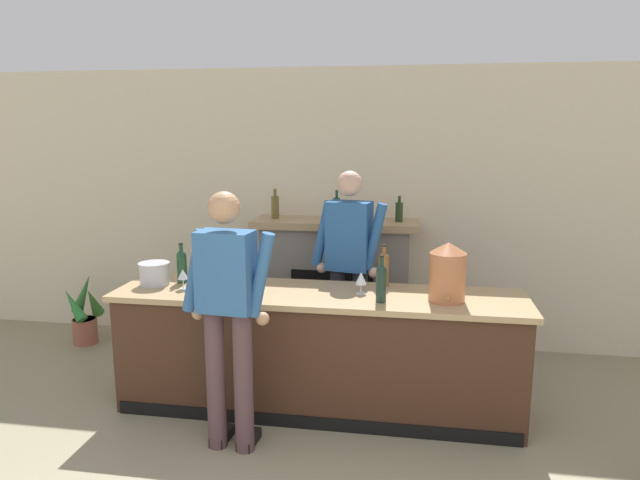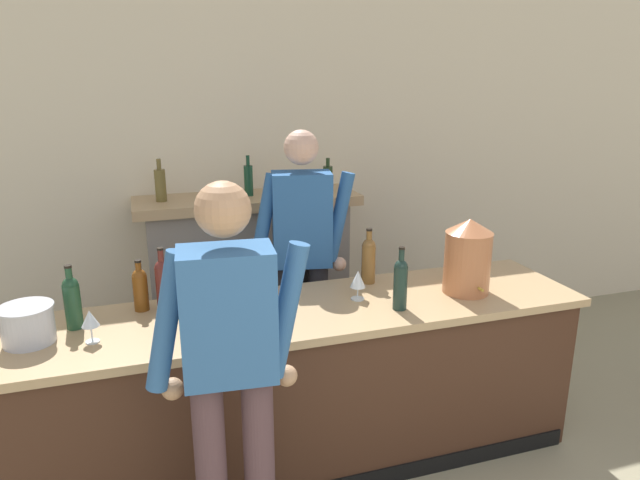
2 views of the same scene
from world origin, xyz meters
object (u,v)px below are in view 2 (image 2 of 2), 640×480
fireplace_stone (250,279)px  person_bartender (302,259)px  copper_dispenser (468,256)px  person_customer (231,376)px  wine_bottle_port_short (72,300)px  ice_bucket_steel (28,324)px  wine_bottle_chardonnay_pale (184,293)px  wine_bottle_cabernet_heavy (400,282)px  wine_bottle_merlot_tall (369,259)px  wine_glass_by_dispenser (90,319)px  wine_glass_back_row (358,280)px  wine_bottle_rose_blush (163,283)px  wine_bottle_riesling_slim (140,288)px  wine_glass_front_right (196,306)px

fireplace_stone → person_bartender: size_ratio=0.87×
person_bartender → copper_dispenser: size_ratio=4.24×
person_customer → wine_bottle_port_short: bearing=129.5°
ice_bucket_steel → wine_bottle_chardonnay_pale: wine_bottle_chardonnay_pale is taller
wine_bottle_port_short → wine_bottle_cabernet_heavy: bearing=-9.7°
fireplace_stone → person_bartender: person_bartender is taller
person_bartender → ice_bucket_steel: bearing=-158.8°
fireplace_stone → person_customer: person_customer is taller
fireplace_stone → wine_bottle_merlot_tall: (0.52, -1.02, 0.43)m
person_customer → ice_bucket_steel: size_ratio=7.22×
person_customer → wine_bottle_port_short: (-0.64, 0.77, 0.10)m
fireplace_stone → wine_bottle_merlot_tall: 1.23m
wine_bottle_port_short → wine_glass_by_dispenser: 0.21m
wine_glass_by_dispenser → wine_bottle_port_short: bearing=114.7°
wine_bottle_cabernet_heavy → wine_glass_by_dispenser: wine_bottle_cabernet_heavy is taller
wine_bottle_port_short → wine_glass_back_row: (1.45, -0.08, -0.03)m
wine_glass_by_dispenser → wine_bottle_rose_blush: bearing=39.7°
wine_bottle_chardonnay_pale → wine_bottle_port_short: bearing=174.6°
ice_bucket_steel → wine_bottle_rose_blush: bearing=17.6°
wine_bottle_riesling_slim → person_bartender: bearing=19.3°
wine_glass_front_right → wine_glass_back_row: wine_glass_back_row is taller
person_customer → wine_bottle_riesling_slim: bearing=109.7°
fireplace_stone → person_customer: bearing=-103.0°
fireplace_stone → wine_glass_front_right: 1.50m
wine_bottle_port_short → wine_glass_by_dispenser: wine_bottle_port_short is taller
person_bartender → wine_bottle_riesling_slim: size_ratio=6.59×
fireplace_stone → wine_bottle_port_short: bearing=-133.1°
person_customer → wine_bottle_riesling_slim: (-0.32, 0.90, 0.08)m
wine_bottle_chardonnay_pale → wine_bottle_port_short: size_ratio=0.96×
person_bartender → wine_bottle_merlot_tall: bearing=-46.6°
person_bartender → wine_bottle_riesling_slim: bearing=-160.7°
wine_bottle_chardonnay_pale → copper_dispenser: bearing=-4.4°
ice_bucket_steel → wine_bottle_port_short: (0.19, 0.10, 0.06)m
fireplace_stone → wine_glass_back_row: 1.36m
fireplace_stone → wine_glass_front_right: bearing=-111.1°
person_customer → wine_bottle_riesling_slim: 0.96m
person_customer → wine_bottle_merlot_tall: 1.34m
wine_bottle_rose_blush → wine_bottle_chardonnay_pale: wine_bottle_rose_blush is taller
ice_bucket_steel → wine_bottle_cabernet_heavy: bearing=-5.5°
wine_glass_by_dispenser → wine_bottle_chardonnay_pale: bearing=18.1°
wine_bottle_rose_blush → wine_bottle_cabernet_heavy: size_ratio=1.00×
copper_dispenser → wine_glass_by_dispenser: (-1.99, -0.02, -0.10)m
wine_bottle_cabernet_heavy → wine_glass_by_dispenser: (-1.53, 0.09, -0.04)m
person_bartender → ice_bucket_steel: 1.59m
ice_bucket_steel → wine_glass_front_right: bearing=-6.0°
wine_bottle_chardonnay_pale → wine_glass_front_right: (0.04, -0.13, -0.02)m
wine_bottle_chardonnay_pale → wine_bottle_port_short: wine_bottle_port_short is taller
wine_bottle_port_short → wine_bottle_merlot_tall: bearing=5.0°
fireplace_stone → wine_bottle_riesling_slim: size_ratio=5.75×
person_bartender → wine_bottle_port_short: 1.38m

